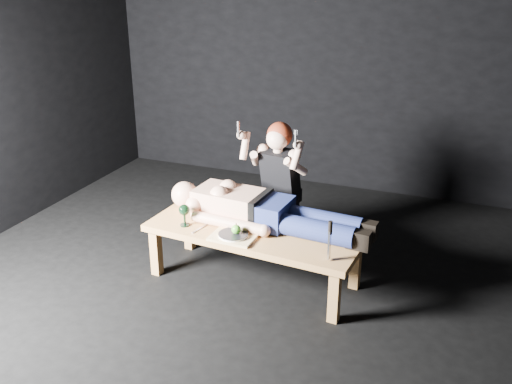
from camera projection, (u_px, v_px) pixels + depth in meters
ground at (239, 291)px, 4.46m from camera, size 5.00×5.00×0.00m
back_wall at (330, 51)px, 6.05m from camera, size 5.00×0.00×5.00m
table at (254, 255)px, 4.53m from camera, size 1.73×0.76×0.45m
lying_man at (268, 208)px, 4.49m from camera, size 1.86×0.70×0.28m
kneeling_woman at (284, 184)px, 4.95m from camera, size 0.75×0.81×1.20m
serving_tray at (233, 237)px, 4.31m from camera, size 0.34×0.25×0.02m
plate at (233, 235)px, 4.31m from camera, size 0.23×0.23×0.02m
apple at (236, 229)px, 4.29m from camera, size 0.07×0.07×0.07m
goblet at (184, 215)px, 4.49m from camera, size 0.09×0.09×0.18m
fork_flat at (199, 229)px, 4.46m from camera, size 0.05×0.18×0.01m
knife_flat at (251, 240)px, 4.29m from camera, size 0.09×0.17×0.01m
spoon_flat at (250, 235)px, 4.36m from camera, size 0.08×0.17×0.01m
carving_knife at (330, 241)px, 3.95m from camera, size 0.04×0.05×0.30m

